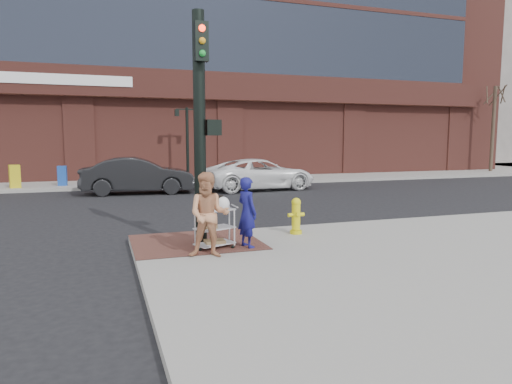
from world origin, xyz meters
name	(u,v)px	position (x,y,z in m)	size (l,w,h in m)	color
ground	(233,256)	(0.00, 0.00, 0.00)	(220.00, 220.00, 0.00)	black
sidewalk_far	(266,164)	(12.50, 32.00, 0.07)	(65.00, 36.00, 0.15)	gray
brick_curb_ramp	(196,242)	(-0.60, 0.90, 0.16)	(2.80, 2.40, 0.01)	#502B25
bank_building	(188,0)	(5.00, 31.00, 14.15)	(42.00, 26.00, 28.00)	brown
filler_block	(456,86)	(40.00, 38.00, 9.00)	(14.00, 20.00, 18.00)	slate
bare_tree_a	(496,84)	(24.00, 16.50, 6.27)	(1.80, 1.80, 7.20)	#382B21
lamp_post	(187,136)	(2.00, 16.00, 2.62)	(1.32, 0.22, 4.00)	black
traffic_signal_pole	(201,121)	(-0.48, 0.77, 2.83)	(0.61, 0.51, 5.00)	black
woman_blue	(247,212)	(0.34, 0.07, 0.90)	(0.55, 0.36, 1.51)	navy
pedestrian_tan	(209,215)	(-0.60, -0.44, 0.98)	(0.81, 0.63, 1.67)	tan
sedan_dark	(138,176)	(-0.98, 11.98, 0.82)	(1.73, 4.96, 1.63)	black
minivan_white	(260,174)	(4.73, 11.73, 0.75)	(2.49, 5.40, 1.50)	white
utility_cart	(215,224)	(-0.33, 0.23, 0.66)	(0.92, 0.71, 1.13)	#B2B2B8
fire_hydrant	(296,215)	(1.90, 1.03, 0.60)	(0.42, 0.29, 0.89)	#D3C811
newsbox_yellow	(15,176)	(-6.42, 14.94, 0.69)	(0.46, 0.41, 1.09)	gold
newsbox_blue	(62,176)	(-4.38, 15.35, 0.64)	(0.41, 0.37, 0.98)	#173F98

